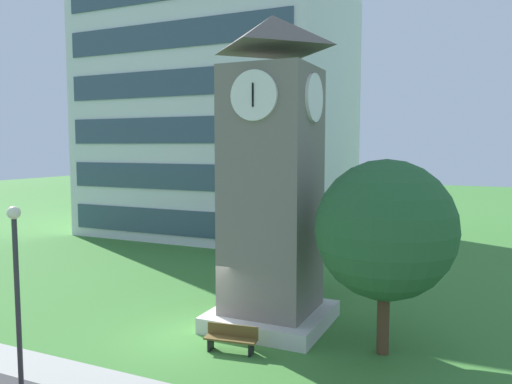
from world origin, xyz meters
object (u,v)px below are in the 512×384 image
Objects in this scene: park_bench at (231,338)px; street_lamp at (17,277)px; tree_by_building at (296,223)px; tree_near_tower at (385,230)px; clock_tower at (272,189)px.

street_lamp is (-4.05, -4.96, 2.86)m from park_bench.
tree_by_building is 0.75× the size of tree_near_tower.
clock_tower is at bearing 61.71° from street_lamp.
park_bench is 6.28m from tree_near_tower.
tree_by_building is at bearing 93.42° from park_bench.
clock_tower is 6.33× the size of park_bench.
tree_near_tower reaches higher than park_bench.
tree_by_building is (-0.45, 7.58, 2.84)m from park_bench.
tree_near_tower is at bearing 22.83° from park_bench.
tree_by_building is 7.65m from tree_near_tower.
street_lamp is at bearing -129.21° from park_bench.
street_lamp reaches higher than tree_by_building.
park_bench is (-0.22, -2.98, -4.82)m from clock_tower.
tree_by_building is (-0.68, 4.60, -1.98)m from clock_tower.
clock_tower is at bearing 85.72° from park_bench.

